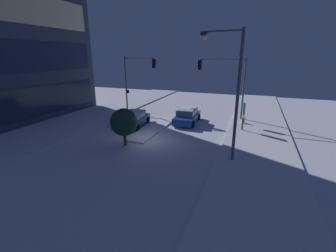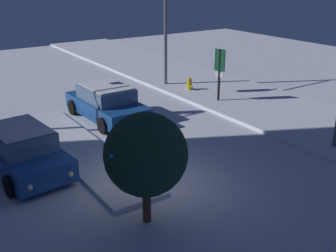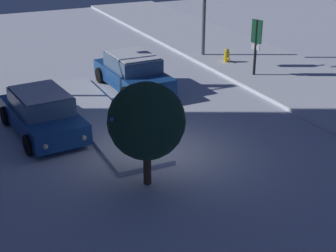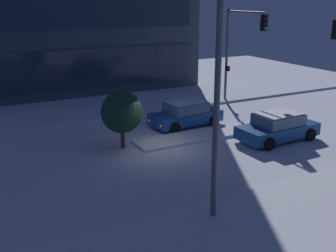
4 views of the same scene
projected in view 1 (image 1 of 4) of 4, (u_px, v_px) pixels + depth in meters
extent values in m
plane|color=silver|center=(145.00, 140.00, 18.67)|extent=(52.00, 52.00, 0.00)
cube|color=silver|center=(258.00, 155.00, 15.67)|extent=(52.00, 5.20, 0.14)
cube|color=silver|center=(62.00, 128.00, 21.64)|extent=(52.00, 5.20, 0.14)
cube|color=silver|center=(156.00, 126.00, 22.08)|extent=(9.00, 1.80, 0.14)
cube|color=#232D42|center=(32.00, 102.00, 22.67)|extent=(17.50, 0.10, 2.92)
cube|color=#232D42|center=(24.00, 57.00, 21.37)|extent=(17.50, 0.10, 2.92)
cube|color=#F9E09E|center=(15.00, 5.00, 20.08)|extent=(17.50, 0.10, 2.92)
cube|color=#19478C|center=(187.00, 118.00, 23.43)|extent=(4.46, 2.06, 0.66)
cube|color=slate|center=(187.00, 112.00, 23.25)|extent=(2.43, 1.80, 0.60)
cube|color=white|center=(187.00, 109.00, 23.15)|extent=(2.25, 1.68, 0.04)
sphere|color=#F9E5B2|center=(186.00, 113.00, 25.64)|extent=(0.16, 0.16, 0.16)
sphere|color=#F9E5B2|center=(198.00, 114.00, 25.24)|extent=(0.16, 0.16, 0.16)
cylinder|color=black|center=(182.00, 115.00, 25.09)|extent=(0.67, 0.24, 0.66)
cylinder|color=black|center=(199.00, 117.00, 24.50)|extent=(0.67, 0.24, 0.66)
cylinder|color=black|center=(174.00, 122.00, 22.47)|extent=(0.67, 0.24, 0.66)
cylinder|color=black|center=(193.00, 124.00, 21.88)|extent=(0.67, 0.24, 0.66)
cube|color=#19478C|center=(134.00, 121.00, 22.27)|extent=(4.40, 2.22, 0.66)
cube|color=slate|center=(134.00, 115.00, 22.09)|extent=(2.44, 1.84, 0.60)
cube|color=white|center=(134.00, 112.00, 21.99)|extent=(2.26, 1.72, 0.04)
sphere|color=#F9E5B2|center=(131.00, 128.00, 20.15)|extent=(0.16, 0.16, 0.16)
sphere|color=#F9E5B2|center=(118.00, 127.00, 20.46)|extent=(0.16, 0.16, 0.16)
cylinder|color=black|center=(137.00, 128.00, 20.81)|extent=(0.68, 0.28, 0.66)
cylinder|color=black|center=(119.00, 126.00, 21.26)|extent=(0.68, 0.28, 0.66)
cylinder|color=black|center=(148.00, 120.00, 23.39)|extent=(0.68, 0.28, 0.66)
cylinder|color=black|center=(132.00, 119.00, 23.85)|extent=(0.68, 0.28, 0.66)
cylinder|color=#565960|center=(126.00, 84.00, 28.03)|extent=(0.18, 0.18, 6.58)
cylinder|color=#565960|center=(139.00, 58.00, 26.45)|extent=(0.12, 3.83, 0.12)
cube|color=black|center=(154.00, 64.00, 25.98)|extent=(0.32, 0.36, 1.00)
sphere|color=black|center=(156.00, 61.00, 25.82)|extent=(0.20, 0.20, 0.20)
sphere|color=black|center=(156.00, 64.00, 25.91)|extent=(0.20, 0.20, 0.20)
sphere|color=green|center=(156.00, 66.00, 26.00)|extent=(0.20, 0.20, 0.20)
cube|color=black|center=(128.00, 91.00, 28.21)|extent=(0.20, 0.24, 0.36)
cylinder|color=#565960|center=(243.00, 90.00, 23.65)|extent=(0.18, 0.18, 6.49)
cylinder|color=#565960|center=(222.00, 59.00, 23.56)|extent=(0.12, 4.73, 0.12)
cube|color=black|center=(200.00, 65.00, 24.55)|extent=(0.32, 0.36, 1.00)
sphere|color=black|center=(198.00, 62.00, 24.52)|extent=(0.20, 0.20, 0.20)
sphere|color=black|center=(198.00, 65.00, 24.61)|extent=(0.20, 0.20, 0.20)
sphere|color=green|center=(198.00, 68.00, 24.71)|extent=(0.20, 0.20, 0.20)
cylinder|color=#565960|center=(237.00, 100.00, 13.77)|extent=(0.20, 0.20, 8.16)
cylinder|color=#565960|center=(223.00, 31.00, 13.07)|extent=(0.28, 2.25, 0.10)
cube|color=#333338|center=(204.00, 33.00, 13.57)|extent=(0.56, 0.36, 0.20)
sphere|color=#F9E5B2|center=(204.00, 36.00, 13.61)|extent=(0.44, 0.44, 0.44)
cylinder|color=gold|center=(244.00, 121.00, 22.88)|extent=(0.26, 0.26, 0.62)
sphere|color=gold|center=(244.00, 118.00, 22.76)|extent=(0.22, 0.22, 0.22)
cylinder|color=gold|center=(243.00, 122.00, 22.71)|extent=(0.12, 0.10, 0.10)
cylinder|color=gold|center=(244.00, 121.00, 23.03)|extent=(0.12, 0.10, 0.10)
cylinder|color=black|center=(243.00, 118.00, 20.49)|extent=(0.12, 0.12, 2.63)
cube|color=#144C2D|center=(244.00, 109.00, 20.25)|extent=(0.54, 0.21, 1.03)
cube|color=white|center=(243.00, 116.00, 20.46)|extent=(0.44, 0.17, 0.24)
cylinder|color=#473323|center=(125.00, 139.00, 17.45)|extent=(0.22, 0.22, 0.99)
sphere|color=#193823|center=(124.00, 122.00, 17.04)|extent=(2.09, 2.09, 2.09)
sphere|color=blue|center=(135.00, 127.00, 17.78)|extent=(0.10, 0.10, 0.10)
sphere|color=blue|center=(111.00, 118.00, 17.15)|extent=(0.10, 0.10, 0.10)
sphere|color=blue|center=(132.00, 111.00, 17.38)|extent=(0.10, 0.10, 0.10)
sphere|color=blue|center=(136.00, 115.00, 17.20)|extent=(0.10, 0.10, 0.10)
sphere|color=blue|center=(126.00, 116.00, 17.95)|extent=(0.10, 0.10, 0.10)
sphere|color=blue|center=(135.00, 117.00, 16.62)|extent=(0.10, 0.10, 0.10)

